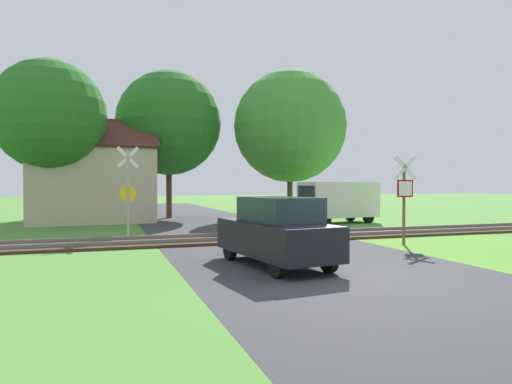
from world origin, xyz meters
The scene contains 11 objects.
ground_plane centered at (0.00, 0.00, 0.00)m, with size 160.00×160.00×0.00m, color #4C8433.
road_asphalt centered at (0.00, 2.00, 0.00)m, with size 7.34×80.00×0.01m, color #38383A.
rail_track centered at (0.00, 7.24, 0.06)m, with size 60.00×2.60×0.22m.
stop_sign_near centered at (4.56, 4.12, 1.80)m, with size 0.88×0.17×3.13m.
crossing_sign_far centered at (-4.45, 9.41, 2.00)m, with size 0.88×0.15×3.62m.
house centered at (-6.01, 18.39, 2.24)m, with size 7.17×6.31×5.90m.
tree_left centered at (-7.98, 16.25, 5.64)m, with size 5.68×5.68×8.49m.
tree_right centered at (5.89, 17.55, 5.80)m, with size 7.12×7.12×9.36m.
tree_center centered at (-1.45, 19.77, 5.96)m, with size 6.54×6.54×9.24m.
mail_truck centered at (6.65, 12.88, 1.24)m, with size 5.12×2.54×2.24m.
parked_car centered at (-1.15, 1.64, 0.89)m, with size 2.16×4.18×1.78m.
Camera 1 is at (-5.35, -9.26, 2.09)m, focal length 32.00 mm.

